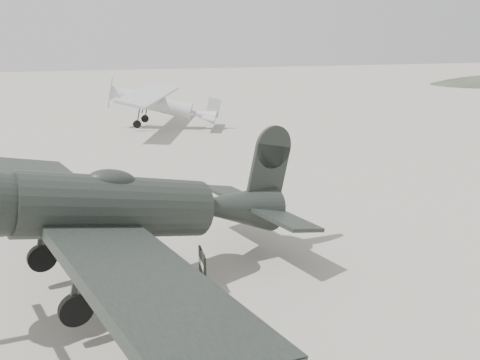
{
  "coord_description": "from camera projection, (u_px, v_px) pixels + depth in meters",
  "views": [
    {
      "loc": [
        -4.93,
        -13.12,
        6.66
      ],
      "look_at": [
        -0.51,
        2.64,
        1.5
      ],
      "focal_mm": 35.0,
      "sensor_mm": 36.0,
      "label": 1
    }
  ],
  "objects": [
    {
      "name": "ground",
      "position": [
        277.0,
        246.0,
        15.32
      ],
      "size": [
        160.0,
        160.0,
        0.0
      ],
      "primitive_type": "plane",
      "color": "gray",
      "rests_on": "ground"
    },
    {
      "name": "lowwing_monoplane",
      "position": [
        134.0,
        208.0,
        12.14
      ],
      "size": [
        9.83,
        13.44,
        4.38
      ],
      "rotation": [
        0.0,
        0.24,
        0.34
      ],
      "color": "black",
      "rests_on": "ground"
    },
    {
      "name": "highwing_monoplane",
      "position": [
        160.0,
        101.0,
        33.54
      ],
      "size": [
        8.04,
        11.13,
        3.18
      ],
      "rotation": [
        0.0,
        0.23,
        -0.33
      ],
      "color": "#9EA2A3",
      "rests_on": "ground"
    },
    {
      "name": "sign_board",
      "position": [
        202.0,
        266.0,
        12.53
      ],
      "size": [
        0.06,
        0.8,
        1.16
      ],
      "rotation": [
        0.0,
        0.0,
        -0.0
      ],
      "color": "#333333",
      "rests_on": "ground"
    }
  ]
}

